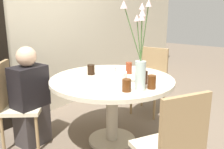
# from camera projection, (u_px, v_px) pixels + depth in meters

# --- Properties ---
(ground_plane) EXTENTS (16.00, 16.00, 0.00)m
(ground_plane) POSITION_uv_depth(u_px,v_px,m) (112.00, 141.00, 2.73)
(ground_plane) COLOR #6B5B4C
(wall_back) EXTENTS (8.00, 0.05, 2.60)m
(wall_back) POSITION_uv_depth(u_px,v_px,m) (33.00, 17.00, 3.09)
(wall_back) COLOR beige
(wall_back) RESTS_ON ground_plane
(dining_table) EXTENTS (1.27, 1.27, 0.71)m
(dining_table) POSITION_uv_depth(u_px,v_px,m) (112.00, 90.00, 2.58)
(dining_table) COLOR beige
(dining_table) RESTS_ON ground_plane
(chair_right_flank) EXTENTS (0.56, 0.56, 0.89)m
(chair_right_flank) POSITION_uv_depth(u_px,v_px,m) (14.00, 100.00, 2.56)
(chair_right_flank) COLOR beige
(chair_right_flank) RESTS_ON ground_plane
(chair_far_back) EXTENTS (0.54, 0.54, 0.89)m
(chair_far_back) POSITION_uv_depth(u_px,v_px,m) (173.00, 144.00, 1.72)
(chair_far_back) COLOR beige
(chair_far_back) RESTS_ON ground_plane
(chair_near_front) EXTENTS (0.43, 0.43, 0.89)m
(chair_near_front) POSITION_uv_depth(u_px,v_px,m) (151.00, 77.00, 3.43)
(chair_near_front) COLOR beige
(chair_near_front) RESTS_ON ground_plane
(birthday_cake) EXTENTS (0.23, 0.23, 0.12)m
(birthday_cake) POSITION_uv_depth(u_px,v_px,m) (116.00, 75.00, 2.52)
(birthday_cake) COLOR white
(birthday_cake) RESTS_ON dining_table
(flower_vase) EXTENTS (0.24, 0.24, 0.76)m
(flower_vase) POSITION_uv_depth(u_px,v_px,m) (140.00, 56.00, 2.10)
(flower_vase) COLOR #B2C6C1
(flower_vase) RESTS_ON dining_table
(side_plate) EXTENTS (0.18, 0.18, 0.01)m
(side_plate) POSITION_uv_depth(u_px,v_px,m) (104.00, 87.00, 2.25)
(side_plate) COLOR white
(side_plate) RESTS_ON dining_table
(drink_glass_0) EXTENTS (0.07, 0.07, 0.13)m
(drink_glass_0) POSITION_uv_depth(u_px,v_px,m) (129.00, 68.00, 2.72)
(drink_glass_0) COLOR maroon
(drink_glass_0) RESTS_ON dining_table
(drink_glass_1) EXTENTS (0.08, 0.08, 0.11)m
(drink_glass_1) POSITION_uv_depth(u_px,v_px,m) (91.00, 70.00, 2.68)
(drink_glass_1) COLOR black
(drink_glass_1) RESTS_ON dining_table
(drink_glass_2) EXTENTS (0.06, 0.06, 0.12)m
(drink_glass_2) POSITION_uv_depth(u_px,v_px,m) (144.00, 77.00, 2.35)
(drink_glass_2) COLOR #33190C
(drink_glass_2) RESTS_ON dining_table
(drink_glass_3) EXTENTS (0.08, 0.08, 0.12)m
(drink_glass_3) POSITION_uv_depth(u_px,v_px,m) (152.00, 82.00, 2.21)
(drink_glass_3) COLOR #51280F
(drink_glass_3) RESTS_ON dining_table
(drink_glass_4) EXTENTS (0.08, 0.08, 0.11)m
(drink_glass_4) POSITION_uv_depth(u_px,v_px,m) (127.00, 85.00, 2.13)
(drink_glass_4) COLOR #51280F
(drink_glass_4) RESTS_ON dining_table
(person_woman) EXTENTS (0.34, 0.24, 1.05)m
(person_woman) POSITION_uv_depth(u_px,v_px,m) (30.00, 100.00, 2.57)
(person_woman) COLOR #383333
(person_woman) RESTS_ON ground_plane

